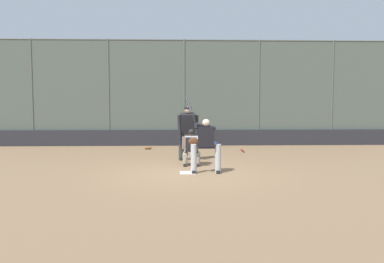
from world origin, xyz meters
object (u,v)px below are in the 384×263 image
object	(u,v)px
spare_bat_near_backstop	(242,150)
fielding_glove_on_dirt	(148,148)
equipment_bag_dugout_side	(204,145)
catcher_behind_plate	(192,147)
umpire_home	(188,131)
batter_at_plate	(206,144)

from	to	relation	value
spare_bat_near_backstop	fielding_glove_on_dirt	xyz separation A→B (m)	(3.77, -0.74, 0.02)
equipment_bag_dugout_side	catcher_behind_plate	bearing A→B (deg)	80.97
catcher_behind_plate	spare_bat_near_backstop	bearing A→B (deg)	-120.00
catcher_behind_plate	fielding_glove_on_dirt	xyz separation A→B (m)	(1.66, -4.04, -0.52)
catcher_behind_plate	umpire_home	distance (m)	1.12
batter_at_plate	catcher_behind_plate	bearing A→B (deg)	-75.46
catcher_behind_plate	equipment_bag_dugout_side	distance (m)	4.36
catcher_behind_plate	fielding_glove_on_dirt	world-z (taller)	catcher_behind_plate
fielding_glove_on_dirt	spare_bat_near_backstop	bearing A→B (deg)	168.82
umpire_home	spare_bat_near_backstop	bearing A→B (deg)	-137.82
umpire_home	batter_at_plate	bearing A→B (deg)	96.75
umpire_home	fielding_glove_on_dirt	xyz separation A→B (m)	(1.58, -2.99, -0.90)
umpire_home	spare_bat_near_backstop	xyz separation A→B (m)	(-2.19, -2.24, -0.92)
umpire_home	fielding_glove_on_dirt	size ratio (longest dim) A/B	6.00
batter_at_plate	umpire_home	distance (m)	2.37
batter_at_plate	umpire_home	world-z (taller)	batter_at_plate
catcher_behind_plate	fielding_glove_on_dirt	bearing A→B (deg)	-65.07
catcher_behind_plate	spare_bat_near_backstop	world-z (taller)	catcher_behind_plate
spare_bat_near_backstop	equipment_bag_dugout_side	size ratio (longest dim) A/B	0.69
batter_at_plate	fielding_glove_on_dirt	xyz separation A→B (m)	(2.00, -5.31, -0.74)
catcher_behind_plate	equipment_bag_dugout_side	world-z (taller)	catcher_behind_plate
umpire_home	spare_bat_near_backstop	size ratio (longest dim) A/B	2.15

